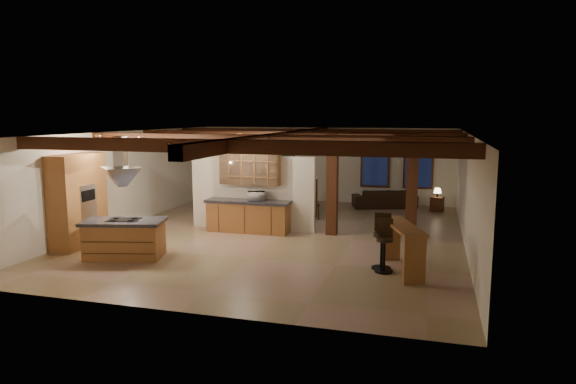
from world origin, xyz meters
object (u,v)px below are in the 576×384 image
Objects in this scene: sofa at (384,198)px; kitchen_island at (125,238)px; dining_table at (286,206)px; bar_counter at (402,240)px.

kitchen_island is at bearing 39.10° from sofa.
dining_table is at bearing 69.67° from kitchen_island.
bar_counter is (1.09, -7.81, 0.37)m from sofa.
dining_table is (2.26, 6.10, -0.16)m from kitchen_island.
sofa is (5.35, 8.51, -0.13)m from kitchen_island.
bar_counter reaches higher than sofa.
dining_table is at bearing 127.83° from bar_counter.
bar_counter is at bearing 79.22° from sofa.
sofa is at bearing 97.96° from bar_counter.
bar_counter is (4.18, -5.39, 0.39)m from dining_table.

